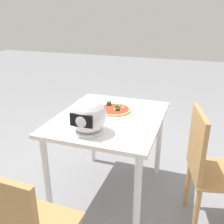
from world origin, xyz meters
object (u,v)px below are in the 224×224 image
dining_table (110,128)px  pizza (114,109)px  motorcycle_helmet (88,116)px  chair_side (208,165)px

dining_table → pizza: bearing=-93.0°
dining_table → motorcycle_helmet: (0.04, 0.31, 0.22)m
chair_side → motorcycle_helmet: bearing=14.7°
pizza → chair_side: (-0.76, 0.20, -0.25)m
dining_table → chair_side: 0.78m
dining_table → motorcycle_helmet: motorcycle_helmet is taller
dining_table → motorcycle_helmet: size_ratio=3.90×
motorcycle_helmet → chair_side: (-0.81, -0.21, -0.34)m
dining_table → pizza: size_ratio=3.60×
dining_table → chair_side: chair_side is taller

